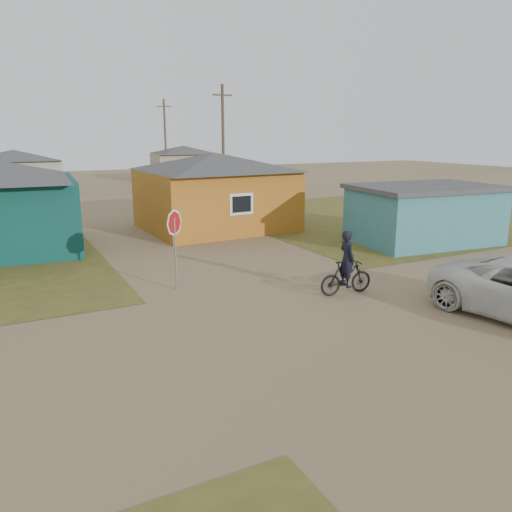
{
  "coord_description": "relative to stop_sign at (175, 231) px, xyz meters",
  "views": [
    {
      "loc": [
        -7.54,
        -9.75,
        4.86
      ],
      "look_at": [
        -0.89,
        3.0,
        1.3
      ],
      "focal_mm": 35.0,
      "sensor_mm": 36.0,
      "label": 1
    }
  ],
  "objects": [
    {
      "name": "grass_ne",
      "position": [
        16.76,
        8.1,
        -1.88
      ],
      "size": [
        20.0,
        18.0,
        0.0
      ],
      "primitive_type": "cube",
      "color": "brown",
      "rests_on": "ground"
    },
    {
      "name": "utility_pole_near",
      "position": [
        9.26,
        17.1,
        2.25
      ],
      "size": [
        1.4,
        0.2,
        8.0
      ],
      "color": "#4D3F2E",
      "rests_on": "ground"
    },
    {
      "name": "shed_turquoise",
      "position": [
        12.26,
        1.6,
        -0.58
      ],
      "size": [
        6.71,
        4.93,
        2.6
      ],
      "color": "teal",
      "rests_on": "ground"
    },
    {
      "name": "house_yellow",
      "position": [
        5.26,
        9.1,
        0.12
      ],
      "size": [
        7.72,
        6.76,
        3.9
      ],
      "color": "#AB661A",
      "rests_on": "ground"
    },
    {
      "name": "house_beige_east",
      "position": [
        12.76,
        35.1,
        -0.03
      ],
      "size": [
        6.95,
        6.05,
        3.6
      ],
      "color": "tan",
      "rests_on": "ground"
    },
    {
      "name": "ground",
      "position": [
        2.76,
        -4.9,
        -1.89
      ],
      "size": [
        120.0,
        120.0,
        0.0
      ],
      "primitive_type": "plane",
      "color": "#856D4D"
    },
    {
      "name": "house_pale_west",
      "position": [
        -3.24,
        29.1,
        -0.03
      ],
      "size": [
        7.04,
        6.15,
        3.6
      ],
      "color": "gray",
      "rests_on": "ground"
    },
    {
      "name": "utility_pole_far",
      "position": [
        10.26,
        33.1,
        2.25
      ],
      "size": [
        1.4,
        0.2,
        8.0
      ],
      "color": "#4D3F2E",
      "rests_on": "ground"
    },
    {
      "name": "cyclist",
      "position": [
        4.49,
        -2.87,
        -1.16
      ],
      "size": [
        1.82,
        0.67,
        2.01
      ],
      "color": "black",
      "rests_on": "ground"
    },
    {
      "name": "stop_sign",
      "position": [
        0.0,
        0.0,
        0.0
      ],
      "size": [
        0.82,
        0.29,
        2.58
      ],
      "color": "gray",
      "rests_on": "ground"
    }
  ]
}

